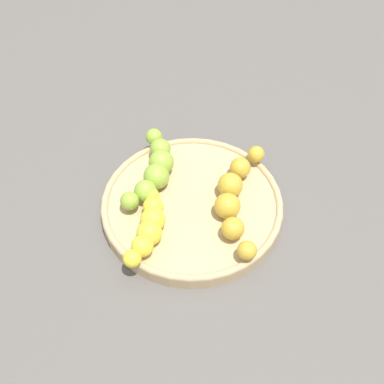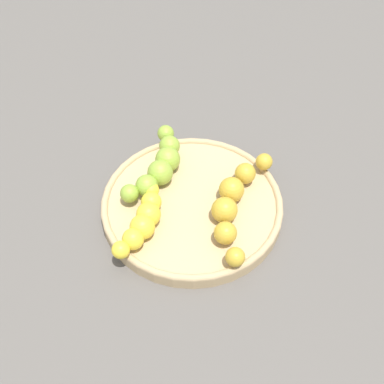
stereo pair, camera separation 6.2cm
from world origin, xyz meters
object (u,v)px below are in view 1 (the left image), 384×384
Objects in this scene: banana_green at (154,169)px; banana_yellow at (149,226)px; fruit_bowl at (192,204)px; banana_spotted at (235,196)px.

banana_green is 1.22× the size of banana_yellow.
banana_spotted is at bearing -4.50° from fruit_bowl.
banana_spotted is at bearing 32.15° from banana_yellow.
fruit_bowl is at bearing 53.74° from banana_yellow.
banana_spotted is 1.27× the size of banana_green.
fruit_bowl is 2.03× the size of banana_yellow.
banana_spotted reaches higher than banana_yellow.
fruit_bowl is at bearing -27.76° from banana_green.
banana_green is at bearing 97.91° from banana_yellow.
fruit_bowl is at bearing 2.67° from banana_spotted.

